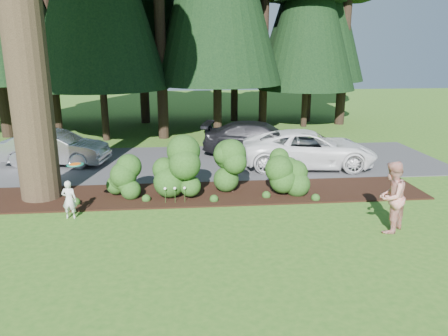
# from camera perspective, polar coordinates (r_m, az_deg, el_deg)

# --- Properties ---
(ground) EXTENTS (80.00, 80.00, 0.00)m
(ground) POSITION_cam_1_polar(r_m,az_deg,el_deg) (11.52, -4.97, -8.77)
(ground) COLOR #2D5F1B
(ground) RESTS_ON ground
(mulch_bed) EXTENTS (16.00, 2.50, 0.05)m
(mulch_bed) POSITION_cam_1_polar(r_m,az_deg,el_deg) (14.54, -5.17, -3.44)
(mulch_bed) COLOR black
(mulch_bed) RESTS_ON ground
(driveway) EXTENTS (22.00, 6.00, 0.03)m
(driveway) POSITION_cam_1_polar(r_m,az_deg,el_deg) (18.62, -5.32, 0.75)
(driveway) COLOR #38383A
(driveway) RESTS_ON ground
(shrub_row) EXTENTS (6.53, 1.60, 1.61)m
(shrub_row) POSITION_cam_1_polar(r_m,az_deg,el_deg) (14.22, -2.14, -0.51)
(shrub_row) COLOR #204214
(shrub_row) RESTS_ON ground
(lily_cluster) EXTENTS (0.69, 0.09, 0.57)m
(lily_cluster) POSITION_cam_1_polar(r_m,az_deg,el_deg) (13.59, -6.44, -2.75)
(lily_cluster) COLOR #204214
(lily_cluster) RESTS_ON ground
(car_silver_wagon) EXTENTS (4.48, 2.18, 1.41)m
(car_silver_wagon) POSITION_cam_1_polar(r_m,az_deg,el_deg) (19.27, -21.20, 2.47)
(car_silver_wagon) COLOR #ACACB1
(car_silver_wagon) RESTS_ON driveway
(car_white_suv) EXTENTS (5.57, 3.03, 1.48)m
(car_white_suv) POSITION_cam_1_polar(r_m,az_deg,el_deg) (17.96, 11.03, 2.47)
(car_white_suv) COLOR white
(car_white_suv) RESTS_ON driveway
(car_dark_suv) EXTENTS (5.46, 3.21, 1.48)m
(car_dark_suv) POSITION_cam_1_polar(r_m,az_deg,el_deg) (19.64, 4.72, 3.81)
(car_dark_suv) COLOR black
(car_dark_suv) RESTS_ON driveway
(child) EXTENTS (0.43, 0.30, 1.13)m
(child) POSITION_cam_1_polar(r_m,az_deg,el_deg) (13.13, -19.57, -3.91)
(child) COLOR silver
(child) RESTS_ON ground
(adult) EXTENTS (1.17, 1.16, 1.91)m
(adult) POSITION_cam_1_polar(r_m,az_deg,el_deg) (12.21, 20.99, -3.56)
(adult) COLOR red
(adult) RESTS_ON ground
(frisbee) EXTENTS (0.46, 0.45, 0.06)m
(frisbee) POSITION_cam_1_polar(r_m,az_deg,el_deg) (12.71, -18.86, 0.43)
(frisbee) COLOR #167E69
(frisbee) RESTS_ON ground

